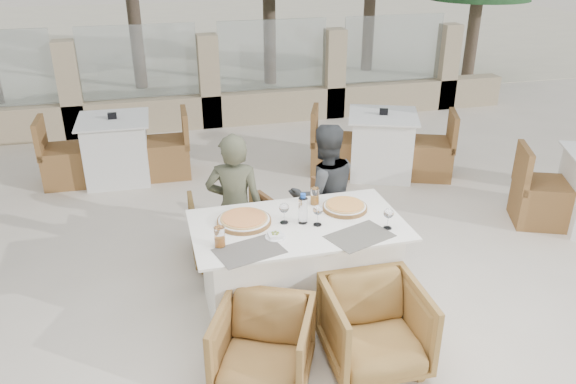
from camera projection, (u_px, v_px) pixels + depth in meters
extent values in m
plane|color=silver|center=(291.00, 303.00, 4.60)|extent=(80.00, 80.00, 0.00)
cube|color=beige|center=(170.00, 33.00, 16.87)|extent=(30.00, 16.00, 0.01)
cube|color=#605A52|center=(249.00, 251.00, 3.86)|extent=(0.51, 0.41, 0.00)
cube|color=#625E54|center=(360.00, 236.00, 4.05)|extent=(0.53, 0.43, 0.00)
cylinder|color=#E1511E|center=(244.00, 220.00, 4.22)|extent=(0.48, 0.48, 0.05)
cylinder|color=orange|center=(345.00, 207.00, 4.43)|extent=(0.42, 0.42, 0.05)
cylinder|color=#A7C6DB|center=(303.00, 208.00, 4.19)|extent=(0.09, 0.09, 0.24)
cylinder|color=orange|center=(220.00, 237.00, 3.89)|extent=(0.09, 0.09, 0.15)
cylinder|color=orange|center=(315.00, 196.00, 4.50)|extent=(0.08, 0.08, 0.14)
imported|color=brown|center=(226.00, 228.00, 5.16)|extent=(0.64, 0.66, 0.59)
imported|color=#936035|center=(304.00, 222.00, 5.22)|extent=(0.83, 0.85, 0.62)
imported|color=olive|center=(263.00, 347.00, 3.69)|extent=(0.82, 0.83, 0.57)
imported|color=olive|center=(375.00, 327.00, 3.84)|extent=(0.67, 0.69, 0.61)
imported|color=#4A4C37|center=(235.00, 208.00, 4.70)|extent=(0.55, 0.44, 1.32)
imported|color=#3D4042|center=(324.00, 195.00, 4.96)|extent=(0.65, 0.52, 1.31)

